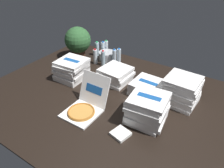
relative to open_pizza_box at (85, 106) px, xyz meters
name	(u,v)px	position (x,y,z in m)	size (l,w,h in m)	color
ground_plane	(109,98)	(0.09, 0.37, -0.08)	(3.20, 2.40, 0.02)	black
open_pizza_box	(85,106)	(0.00, 0.00, 0.00)	(0.38, 0.53, 0.38)	white
pizza_stack_right_mid	(116,75)	(-0.06, 0.74, 0.03)	(0.42, 0.42, 0.21)	white
pizza_stack_right_near	(182,91)	(0.86, 0.77, 0.09)	(0.41, 0.41, 0.33)	white
pizza_stack_left_mid	(147,87)	(0.44, 0.72, 0.01)	(0.41, 0.40, 0.17)	white
pizza_stack_center_near	(71,70)	(-0.62, 0.46, 0.07)	(0.43, 0.43, 0.29)	white
pizza_stack_left_near	(147,109)	(0.66, 0.23, 0.09)	(0.44, 0.43, 0.33)	white
ice_bucket	(107,56)	(-0.54, 1.24, -0.01)	(0.27, 0.27, 0.14)	#B7BABF
water_bottle_0	(119,56)	(-0.32, 1.25, 0.05)	(0.07, 0.07, 0.25)	silver
water_bottle_1	(106,47)	(-0.68, 1.42, 0.05)	(0.07, 0.07, 0.25)	white
water_bottle_2	(103,49)	(-0.70, 1.35, 0.05)	(0.07, 0.07, 0.25)	silver
water_bottle_3	(103,58)	(-0.48, 1.04, 0.05)	(0.07, 0.07, 0.25)	silver
water_bottle_4	(97,49)	(-0.78, 1.28, 0.05)	(0.07, 0.07, 0.25)	silver
water_bottle_5	(95,57)	(-0.62, 1.02, 0.05)	(0.07, 0.07, 0.25)	white
water_bottle_6	(114,57)	(-0.36, 1.18, 0.05)	(0.07, 0.07, 0.25)	silver
potted_plant	(78,41)	(-0.99, 1.05, 0.22)	(0.43, 0.43, 0.53)	#513323
napkin_pile	(121,134)	(0.54, -0.10, -0.06)	(0.17, 0.17, 0.03)	white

